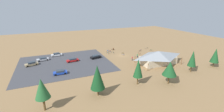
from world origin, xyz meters
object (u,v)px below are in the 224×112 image
Objects in this scene: lot_sign at (108,51)px; pine_west at (42,89)px; bicycle_purple_edge_north at (141,50)px; car_white_back_corner at (57,54)px; bicycle_blue_trailside at (110,52)px; visitor_at_bikes at (132,58)px; car_silver_by_curb at (43,59)px; car_red_aisle_side at (73,60)px; pine_far_east at (97,77)px; bicycle_yellow_near_porch at (123,53)px; trash_bin at (113,49)px; bike_pavilion at (158,57)px; car_blue_second_row at (60,72)px; car_tan_inner_stall at (32,64)px; bicycle_teal_yard_right at (114,53)px; car_black_mid_lot at (96,57)px; bicycle_white_back_row at (147,48)px; bicycle_red_near_sign at (109,50)px; pine_far_west at (138,68)px; bicycle_teal_yard_front at (108,53)px; bicycle_green_front_row at (151,50)px; visitor_crossing_yard at (137,55)px; pine_midwest at (215,55)px; bicycle_black_yard_left at (140,51)px; bicycle_silver_edge_south at (113,50)px; pine_east at (193,59)px; visitor_near_lot at (159,53)px; bicycle_orange_by_bin at (139,54)px; pine_center at (170,69)px; bicycle_blue_mid_cluster at (123,55)px.

pine_west reaches higher than lot_sign.
bicycle_purple_edge_north is 0.38× the size of car_white_back_corner.
visitor_at_bikes is at bearing 106.32° from bicycle_blue_trailside.
car_red_aisle_side reaches higher than car_silver_by_curb.
bicycle_yellow_near_porch is at bearing -126.93° from pine_far_east.
bicycle_blue_trailside is 14.22m from visitor_at_bikes.
bike_pavilion is at bearing 108.19° from trash_bin.
car_blue_second_row is at bearing 32.14° from lot_sign.
bicycle_teal_yard_right is at bearing -176.08° from car_tan_inner_stall.
bicycle_blue_trailside is at bearing -62.34° from bicycle_teal_yard_right.
car_black_mid_lot is at bearing 37.13° from trash_bin.
bicycle_white_back_row reaches higher than bicycle_teal_yard_right.
car_tan_inner_stall is at bearing 11.09° from bicycle_red_near_sign.
car_black_mid_lot is (13.38, 1.29, 0.40)m from bicycle_yellow_near_porch.
bicycle_teal_yard_front is (-3.19, -30.76, -4.48)m from pine_far_west.
bicycle_green_front_row is 1.07× the size of bicycle_yellow_near_porch.
car_tan_inner_stall is at bearing -3.19° from car_black_mid_lot.
visitor_crossing_yard is at bearing 49.01° from bicycle_purple_edge_north.
bicycle_black_yard_left is at bearing -62.69° from pine_midwest.
bicycle_silver_edge_south is 0.95× the size of visitor_crossing_yard.
pine_east is (-5.09, 10.57, 1.89)m from bike_pavilion.
bicycle_green_front_row is at bearing 173.57° from car_silver_by_curb.
bicycle_yellow_near_porch is (14.88, -1.21, -0.04)m from bicycle_green_front_row.
car_silver_by_curb is (0.34, -33.61, -4.39)m from pine_west.
pine_far_west is 4.40× the size of visitor_near_lot.
pine_far_east is at bearing 113.96° from car_blue_second_row.
pine_far_west is 4.99× the size of bicycle_yellow_near_porch.
pine_east is at bearing 102.76° from bicycle_orange_by_bin.
pine_west reaches higher than bicycle_green_front_row.
bicycle_teal_yard_right is 0.36× the size of car_white_back_corner.
visitor_crossing_yard reaches higher than bicycle_red_near_sign.
pine_east reaches higher than bicycle_blue_trailside.
pine_far_west is at bearing 0.52° from pine_midwest.
bicycle_teal_yard_front is 0.36× the size of car_silver_by_curb.
bicycle_red_near_sign is at bearing -85.55° from pine_center.
lot_sign is at bearing 49.41° from bicycle_silver_edge_south.
pine_west is (45.04, 2.48, 0.45)m from pine_east.
pine_midwest is 0.87× the size of pine_far_east.
bicycle_blue_trailside is at bearing -130.65° from pine_west.
bicycle_blue_mid_cluster is (-8.41, -25.23, -4.52)m from pine_far_west.
bicycle_white_back_row is at bearing -171.34° from car_black_mid_lot.
bicycle_blue_mid_cluster is 6.52m from visitor_crossing_yard.
visitor_crossing_yard reaches higher than bicycle_black_yard_left.
car_silver_by_curb is at bearing -1.43° from bicycle_white_back_row.
pine_far_east is 1.86× the size of car_blue_second_row.
car_silver_by_curb is at bearing -69.15° from pine_far_east.
pine_far_east is 37.78m from car_white_back_corner.
bicycle_yellow_near_porch is 1.21× the size of bicycle_blue_mid_cluster.
bike_pavilion is at bearing 109.70° from bicycle_silver_edge_south.
bicycle_white_back_row is 0.37× the size of car_silver_by_curb.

